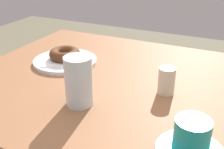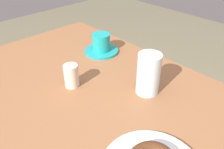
{
  "view_description": "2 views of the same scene",
  "coord_description": "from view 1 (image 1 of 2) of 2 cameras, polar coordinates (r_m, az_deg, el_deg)",
  "views": [
    {
      "loc": [
        -0.25,
        0.71,
        1.14
      ],
      "look_at": [
        0.06,
        0.06,
        0.8
      ],
      "focal_mm": 45.57,
      "sensor_mm": 36.0,
      "label": 1
    },
    {
      "loc": [
        0.45,
        -0.32,
        1.2
      ],
      "look_at": [
        -0.01,
        0.12,
        0.79
      ],
      "focal_mm": 37.54,
      "sensor_mm": 36.0,
      "label": 2
    }
  ],
  "objects": [
    {
      "name": "plate_chocolate_ring",
      "position": [
        1.0,
        -9.36,
        2.7
      ],
      "size": [
        0.22,
        0.22,
        0.01
      ],
      "primitive_type": "cylinder",
      "color": "white",
      "rests_on": "table"
    },
    {
      "name": "donut_chocolate_ring",
      "position": [
        0.99,
        -9.46,
        4.11
      ],
      "size": [
        0.11,
        0.11,
        0.03
      ],
      "primitive_type": "torus",
      "color": "#542E17",
      "rests_on": "napkin_chocolate_ring"
    },
    {
      "name": "water_glass",
      "position": [
        0.72,
        -6.69,
        -1.36
      ],
      "size": [
        0.07,
        0.07,
        0.13
      ],
      "primitive_type": "cylinder",
      "color": "silver",
      "rests_on": "table"
    },
    {
      "name": "coffee_cup",
      "position": [
        0.59,
        15.59,
        -12.67
      ],
      "size": [
        0.14,
        0.14,
        0.08
      ],
      "color": "teal",
      "rests_on": "table"
    },
    {
      "name": "napkin_chocolate_ring",
      "position": [
        1.0,
        -9.39,
        3.12
      ],
      "size": [
        0.19,
        0.19,
        0.0
      ],
      "primitive_type": "cube",
      "rotation": [
        0.0,
        0.0,
        0.44
      ],
      "color": "white",
      "rests_on": "plate_chocolate_ring"
    },
    {
      "name": "table",
      "position": [
        0.88,
        5.15,
        -6.39
      ],
      "size": [
        1.08,
        0.77,
        0.76
      ],
      "color": "#8F5C3A",
      "rests_on": "ground_plane"
    },
    {
      "name": "sugar_jar",
      "position": [
        0.79,
        10.88,
        -1.26
      ],
      "size": [
        0.05,
        0.05,
        0.08
      ],
      "primitive_type": "cylinder",
      "color": "beige",
      "rests_on": "table"
    }
  ]
}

